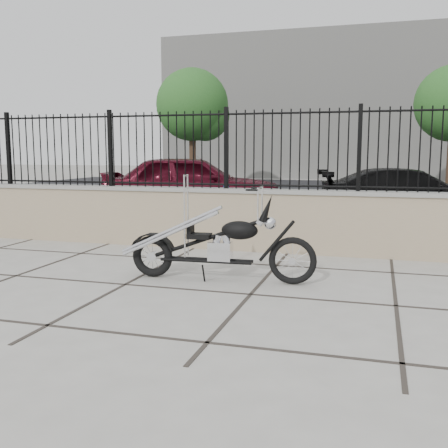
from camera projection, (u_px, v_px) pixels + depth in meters
The scene contains 10 objects.
ground_plane at pixel (251, 295), 5.66m from camera, with size 90.00×90.00×0.00m, color #99968E.
parking_lot at pixel (338, 197), 17.54m from camera, with size 30.00×30.00×0.00m, color black.
retaining_wall at pixel (289, 221), 7.97m from camera, with size 14.00×0.36×0.96m, color gray.
iron_fence at pixel (290, 150), 7.82m from camera, with size 14.00×0.08×1.20m, color black.
background_building at pixel (358, 108), 30.28m from camera, with size 22.00×6.00×8.00m, color beige.
chopper_motorcycle at pixel (217, 227), 6.20m from camera, with size 2.15×0.38×1.29m, color black, non-canonical shape.
car_red at pixel (192, 184), 12.67m from camera, with size 1.73×4.30×1.47m, color #430915.
car_black at pixel (409, 194), 11.65m from camera, with size 1.63×4.00×1.16m, color black.
bollard_a at pixel (226, 206), 10.40m from camera, with size 0.11×0.11×0.90m, color #0C3CBD.
tree_left at pixel (192, 101), 22.16m from camera, with size 3.06×3.06×5.16m.
Camera 1 is at (1.28, -5.36, 1.54)m, focal length 42.00 mm.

